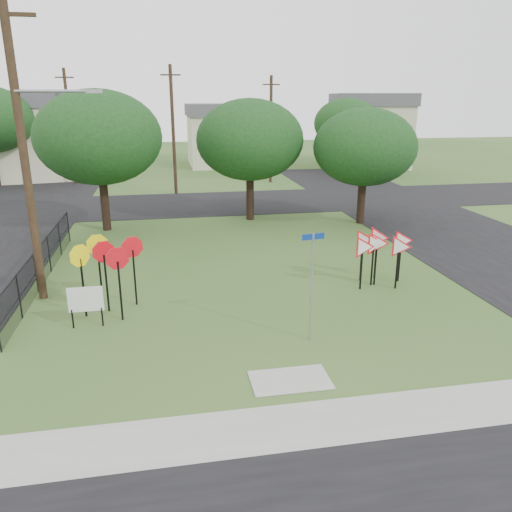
{
  "coord_description": "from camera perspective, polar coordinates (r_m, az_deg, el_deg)",
  "views": [
    {
      "loc": [
        -2.86,
        -13.08,
        6.81
      ],
      "look_at": [
        0.12,
        3.0,
        1.6
      ],
      "focal_mm": 35.0,
      "sensor_mm": 36.0,
      "label": 1
    }
  ],
  "objects": [
    {
      "name": "house_right",
      "position": [
        53.42,
        12.87,
        13.85
      ],
      "size": [
        8.3,
        8.3,
        7.2
      ],
      "color": "beige",
      "rests_on": "ground"
    },
    {
      "name": "far_pole_c",
      "position": [
        43.72,
        -20.51,
        13.7
      ],
      "size": [
        1.4,
        0.24,
        9.0
      ],
      "color": "#38281A",
      "rests_on": "ground"
    },
    {
      "name": "far_pole_b",
      "position": [
        42.09,
        1.71,
        14.31
      ],
      "size": [
        1.4,
        0.24,
        8.5
      ],
      "color": "#38281A",
      "rests_on": "ground"
    },
    {
      "name": "utility_pole_main",
      "position": [
        18.18,
        -24.88,
        11.04
      ],
      "size": [
        3.55,
        0.33,
        10.0
      ],
      "color": "#38281A",
      "rests_on": "ground"
    },
    {
      "name": "ground",
      "position": [
        15.02,
        1.65,
        -9.3
      ],
      "size": [
        140.0,
        140.0,
        0.0
      ],
      "primitive_type": "plane",
      "color": "#30521F"
    },
    {
      "name": "house_left",
      "position": [
        48.48,
        -24.38,
        12.41
      ],
      "size": [
        10.58,
        8.88,
        7.2
      ],
      "color": "beige",
      "rests_on": "ground"
    },
    {
      "name": "tree_far_right",
      "position": [
        48.18,
        10.32,
        14.69
      ],
      "size": [
        6.0,
        6.0,
        6.8
      ],
      "color": "black",
      "rests_on": "ground"
    },
    {
      "name": "planting_strip",
      "position": [
        10.65,
        8.23,
        -22.24
      ],
      "size": [
        30.0,
        0.8,
        0.02
      ],
      "primitive_type": "cube",
      "color": "#30521F",
      "rests_on": "ground"
    },
    {
      "name": "street_far",
      "position": [
        33.89,
        -5.49,
        6.01
      ],
      "size": [
        60.0,
        8.0,
        0.02
      ],
      "primitive_type": "cube",
      "color": "black",
      "rests_on": "ground"
    },
    {
      "name": "street_name_sign",
      "position": [
        14.26,
        6.38,
        -2.85
      ],
      "size": [
        0.66,
        0.11,
        3.23
      ],
      "color": "gray",
      "rests_on": "ground"
    },
    {
      "name": "tree_near_mid",
      "position": [
        28.59,
        -0.71,
        13.11
      ],
      "size": [
        6.0,
        6.0,
        6.8
      ],
      "color": "black",
      "rests_on": "ground"
    },
    {
      "name": "house_mid",
      "position": [
        53.64,
        -3.23,
        13.73
      ],
      "size": [
        8.4,
        8.4,
        6.2
      ],
      "color": "beige",
      "rests_on": "ground"
    },
    {
      "name": "street_right",
      "position": [
        28.28,
        21.6,
        2.49
      ],
      "size": [
        8.0,
        50.0,
        0.02
      ],
      "primitive_type": "cube",
      "color": "black",
      "rests_on": "ground"
    },
    {
      "name": "info_board",
      "position": [
        16.17,
        -18.89,
        -4.84
      ],
      "size": [
        1.06,
        0.04,
        1.32
      ],
      "color": "black",
      "rests_on": "ground"
    },
    {
      "name": "stop_sign_cluster",
      "position": [
        16.88,
        -16.67,
        -0.31
      ],
      "size": [
        2.22,
        1.88,
        2.44
      ],
      "color": "black",
      "rests_on": "ground"
    },
    {
      "name": "sidewalk",
      "position": [
        11.54,
        6.26,
        -18.54
      ],
      "size": [
        30.0,
        1.6,
        0.02
      ],
      "primitive_type": "cube",
      "color": "gray",
      "rests_on": "ground"
    },
    {
      "name": "tree_near_left",
      "position": [
        27.33,
        -17.53,
        12.78
      ],
      "size": [
        6.4,
        6.4,
        7.27
      ],
      "color": "black",
      "rests_on": "ground"
    },
    {
      "name": "tree_near_right",
      "position": [
        28.37,
        12.32,
        12.05
      ],
      "size": [
        5.6,
        5.6,
        6.33
      ],
      "color": "black",
      "rests_on": "ground"
    },
    {
      "name": "yield_sign_cluster",
      "position": [
        19.21,
        13.88,
        1.25
      ],
      "size": [
        2.68,
        1.75,
        2.09
      ],
      "color": "black",
      "rests_on": "ground"
    },
    {
      "name": "curb_pad",
      "position": [
        12.98,
        3.93,
        -13.97
      ],
      "size": [
        2.0,
        1.2,
        0.02
      ],
      "primitive_type": "cube",
      "color": "gray",
      "rests_on": "ground"
    },
    {
      "name": "far_pole_a",
      "position": [
        37.15,
        -9.45,
        14.03
      ],
      "size": [
        1.4,
        0.24,
        9.0
      ],
      "color": "#38281A",
      "rests_on": "ground"
    },
    {
      "name": "fence_run",
      "position": [
        20.79,
        -23.19,
        -0.65
      ],
      "size": [
        0.05,
        11.55,
        1.5
      ],
      "color": "black",
      "rests_on": "ground"
    }
  ]
}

